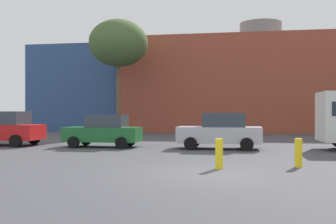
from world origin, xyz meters
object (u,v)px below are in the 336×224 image
(bare_tree_1, at_px, (118,43))
(bollard_yellow_1, at_px, (219,154))
(bollard_yellow_0, at_px, (298,153))
(parked_car_2, at_px, (220,131))
(parked_car_0, at_px, (3,128))
(parked_car_1, at_px, (104,131))

(bare_tree_1, relative_size, bollard_yellow_1, 9.46)
(bollard_yellow_0, distance_m, bollard_yellow_1, 2.65)
(parked_car_2, height_order, bollard_yellow_1, parked_car_2)
(parked_car_0, relative_size, bollard_yellow_0, 4.49)
(parked_car_0, xyz_separation_m, bollard_yellow_1, (11.67, -6.71, -0.43))
(bollard_yellow_0, bearing_deg, parked_car_0, 157.52)
(parked_car_0, distance_m, bollard_yellow_0, 15.36)
(parked_car_1, xyz_separation_m, bollard_yellow_1, (6.07, -6.71, -0.34))
(parked_car_1, height_order, bollard_yellow_1, parked_car_1)
(bollard_yellow_1, bearing_deg, parked_car_1, 132.16)
(parked_car_1, bearing_deg, bollard_yellow_0, 145.65)
(parked_car_2, bearing_deg, parked_car_0, 0.00)
(parked_car_1, relative_size, bollard_yellow_1, 3.99)
(parked_car_2, bearing_deg, bare_tree_1, -51.56)
(bollard_yellow_0, height_order, bollard_yellow_1, bollard_yellow_1)
(parked_car_2, distance_m, bollard_yellow_0, 6.49)
(bollard_yellow_0, bearing_deg, parked_car_1, 145.65)
(parked_car_2, bearing_deg, bollard_yellow_1, 91.75)
(parked_car_2, height_order, bollard_yellow_0, parked_car_2)
(parked_car_1, height_order, parked_car_2, parked_car_2)
(parked_car_2, height_order, bare_tree_1, bare_tree_1)
(bare_tree_1, bearing_deg, parked_car_2, -51.56)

